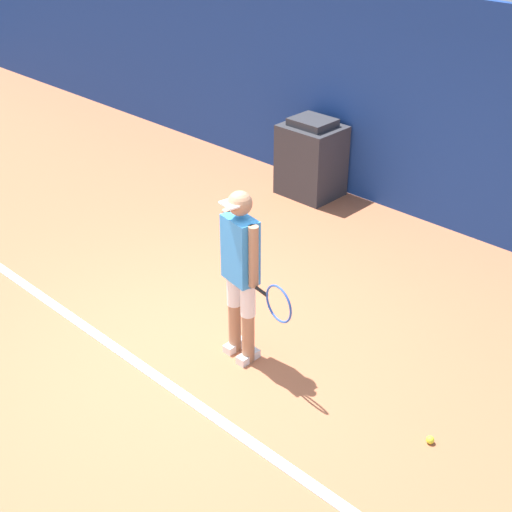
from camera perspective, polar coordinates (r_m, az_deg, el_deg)
The scene contains 6 objects.
ground_plane at distance 6.99m, azimuth -4.97°, elevation -7.60°, with size 24.00×24.00×0.00m, color #B76642.
back_wall at distance 9.17m, azimuth 14.06°, elevation 10.91°, with size 24.00×0.10×2.81m.
court_baseline at distance 6.74m, azimuth -8.19°, elevation -9.38°, with size 21.60×0.10×0.01m.
tennis_player at distance 6.38m, azimuth -1.17°, elevation -1.09°, with size 0.96×0.31×1.72m.
tennis_ball at distance 6.17m, azimuth 13.76°, elevation -14.09°, with size 0.07×0.07×0.07m.
covered_chair at distance 9.95m, azimuth 4.44°, elevation 7.77°, with size 0.79×0.68×1.10m.
Camera 1 is at (4.27, -3.58, 4.22)m, focal length 50.00 mm.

